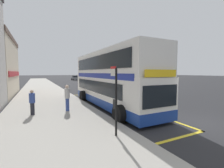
{
  "coord_description": "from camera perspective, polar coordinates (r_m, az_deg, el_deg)",
  "views": [
    {
      "loc": [
        -7.87,
        -5.21,
        2.76
      ],
      "look_at": [
        -1.82,
        6.92,
        1.73
      ],
      "focal_mm": 24.51,
      "sensor_mm": 36.0,
      "label": 1
    }
  ],
  "objects": [
    {
      "name": "bus_bay_markings",
      "position": [
        12.94,
        -1.03,
        -7.96
      ],
      "size": [
        3.12,
        14.31,
        0.01
      ],
      "color": "yellow",
      "rests_on": "ground"
    },
    {
      "name": "ground_plane",
      "position": [
        38.14,
        -14.5,
        0.04
      ],
      "size": [
        260.0,
        260.0,
        0.0
      ],
      "primitive_type": "plane",
      "color": "#28282B"
    },
    {
      "name": "pavement_near",
      "position": [
        37.32,
        -25.07,
        -0.21
      ],
      "size": [
        6.0,
        76.0,
        0.14
      ],
      "primitive_type": "cube",
      "color": "#A39E93",
      "rests_on": "ground"
    },
    {
      "name": "pedestrian_further_back",
      "position": [
        10.68,
        -27.63,
        -5.8
      ],
      "size": [
        0.34,
        0.34,
        1.55
      ],
      "color": "#26262D",
      "rests_on": "pavement_near"
    },
    {
      "name": "double_decker_bus",
      "position": [
        12.52,
        -0.83,
        1.15
      ],
      "size": [
        3.21,
        11.47,
        4.4
      ],
      "color": "white",
      "rests_on": "ground"
    },
    {
      "name": "parked_car_grey_far",
      "position": [
        56.48,
        -13.65,
        2.22
      ],
      "size": [
        2.09,
        4.2,
        1.62
      ],
      "rotation": [
        0.0,
        0.0,
        0.03
      ],
      "color": "slate",
      "rests_on": "ground"
    },
    {
      "name": "bus_stop_sign",
      "position": [
        6.3,
        1.24,
        -4.37
      ],
      "size": [
        0.09,
        0.51,
        2.87
      ],
      "color": "black",
      "rests_on": "pavement_near"
    },
    {
      "name": "pedestrian_waiting_near_sign",
      "position": [
        10.86,
        -16.36,
        -4.57
      ],
      "size": [
        0.34,
        0.34,
        1.78
      ],
      "color": "#33478C",
      "rests_on": "pavement_near"
    }
  ]
}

